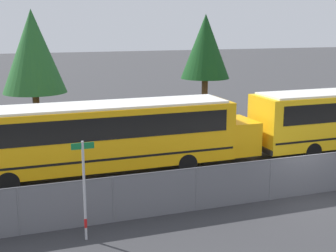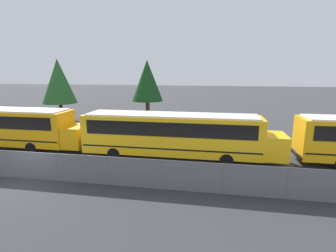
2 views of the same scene
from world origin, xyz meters
name	(u,v)px [view 2 (image 2 of 2)]	position (x,y,z in m)	size (l,w,h in m)	color
ground_plane	(34,179)	(0.00, 0.00, 0.00)	(200.00, 200.00, 0.00)	#38383A
fence	(32,165)	(0.00, 0.00, 0.84)	(70.54, 0.07, 1.64)	#9EA0A5
school_bus_1	(0,125)	(-6.80, 5.33, 1.89)	(14.03, 2.59, 3.21)	orange
school_bus_2	(175,133)	(7.53, 5.11, 1.89)	(14.03, 2.59, 3.21)	yellow
tree_0	(59,81)	(-8.85, 17.11, 4.89)	(4.15, 4.15, 7.61)	#51381E
tree_1	(147,81)	(2.77, 15.75, 5.07)	(3.45, 3.45, 7.35)	#51381E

